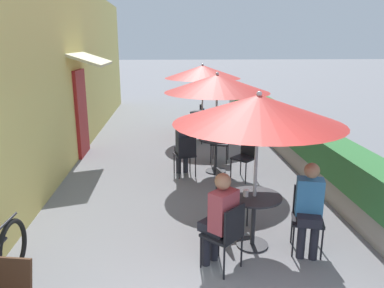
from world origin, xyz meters
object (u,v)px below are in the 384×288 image
object	(u,v)px
cafe_chair_near_right	(227,232)
patio_table_far	(202,119)
seated_patron_near_right	(220,216)
coffee_cup_mid	(211,137)
patio_umbrella_far	(203,72)
patio_table_near	(254,211)
patio_umbrella_mid	(217,83)
cafe_chair_mid_left	(186,153)
coffee_cup_far	(203,110)
coffee_cup_near	(246,193)
cafe_chair_far_right	(200,125)
cafe_chair_mid_back	(217,140)
seated_patron_near_back	(309,205)
cafe_chair_near_left	(228,192)
seated_patron_mid_left	(184,144)
patio_umbrella_near	(258,109)
cafe_chair_mid_right	(246,154)
cafe_chair_far_left	(205,115)
cafe_chair_near_back	(307,213)
patio_table_mid	(216,148)

from	to	relation	value
cafe_chair_near_right	patio_table_far	distance (m)	6.83
seated_patron_near_right	coffee_cup_mid	size ratio (longest dim) A/B	13.89
patio_umbrella_far	patio_table_near	bearing A→B (deg)	-88.81
patio_umbrella_mid	coffee_cup_mid	size ratio (longest dim) A/B	24.29
cafe_chair_mid_left	coffee_cup_far	bearing A→B (deg)	63.50
coffee_cup_near	cafe_chair_far_right	world-z (taller)	cafe_chair_far_right
cafe_chair_mid_back	cafe_chair_mid_left	bearing A→B (deg)	-23.85
cafe_chair_mid_back	patio_umbrella_far	size ratio (longest dim) A/B	0.40
patio_table_near	seated_patron_near_back	bearing A→B (deg)	-18.45
cafe_chair_near_left	cafe_chair_mid_left	xyz separation A→B (m)	(-0.54, 2.17, 0.00)
patio_umbrella_far	seated_patron_mid_left	bearing A→B (deg)	-101.66
patio_umbrella_mid	seated_patron_mid_left	size ratio (longest dim) A/B	1.75
seated_patron_near_back	seated_patron_mid_left	bearing A→B (deg)	-49.18
patio_umbrella_near	cafe_chair_mid_right	world-z (taller)	patio_umbrella_near
patio_umbrella_mid	cafe_chair_far_left	xyz separation A→B (m)	(0.13, 3.88, -1.40)
coffee_cup_mid	coffee_cup_far	bearing A→B (deg)	87.32
cafe_chair_mid_back	cafe_chair_near_right	bearing A→B (deg)	8.90
patio_table_near	seated_patron_near_right	bearing A→B (deg)	-138.45
patio_umbrella_mid	coffee_cup_mid	xyz separation A→B (m)	(-0.12, -0.05, -1.13)
coffee_cup_near	patio_umbrella_near	bearing A→B (deg)	2.16
cafe_chair_near_back	patio_umbrella_near	bearing A→B (deg)	6.15
coffee_cup_mid	patio_table_far	bearing A→B (deg)	87.90
cafe_chair_mid_back	cafe_chair_near_left	bearing A→B (deg)	10.38
patio_table_mid	cafe_chair_mid_back	bearing A→B (deg)	81.54
coffee_cup_mid	patio_umbrella_far	size ratio (longest dim) A/B	0.04
patio_umbrella_far	coffee_cup_near	bearing A→B (deg)	-89.89
cafe_chair_near_right	cafe_chair_mid_left	size ratio (longest dim) A/B	1.00
cafe_chair_mid_left	patio_umbrella_near	bearing A→B (deg)	-89.85
cafe_chair_near_back	patio_table_mid	xyz separation A→B (m)	(-0.83, 3.21, 0.01)
patio_umbrella_mid	cafe_chair_mid_right	world-z (taller)	patio_umbrella_mid
seated_patron_near_right	seated_patron_mid_left	distance (m)	3.43
patio_umbrella_near	cafe_chair_far_right	xyz separation A→B (m)	(-0.27, 5.57, -1.40)
patio_table_far	coffee_cup_far	world-z (taller)	coffee_cup_far
cafe_chair_near_right	coffee_cup_far	bearing A→B (deg)	42.61
seated_patron_near_back	coffee_cup_far	bearing A→B (deg)	-67.77
coffee_cup_mid	cafe_chair_far_left	distance (m)	3.94
coffee_cup_near	cafe_chair_far_right	distance (m)	5.58
patio_table_far	coffee_cup_mid	bearing A→B (deg)	-92.10
seated_patron_near_right	coffee_cup_mid	bearing A→B (deg)	41.00
coffee_cup_near	coffee_cup_mid	bearing A→B (deg)	92.44
patio_table_mid	patio_table_far	distance (m)	3.17
coffee_cup_mid	patio_umbrella_mid	bearing A→B (deg)	20.90
coffee_cup_near	seated_patron_mid_left	world-z (taller)	seated_patron_mid_left
cafe_chair_mid_back	cafe_chair_far_left	distance (m)	3.17
patio_umbrella_near	patio_table_far	world-z (taller)	patio_umbrella_near
cafe_chair_near_right	patio_table_mid	world-z (taller)	cafe_chair_near_right
seated_patron_near_right	cafe_chair_mid_back	distance (m)	4.31
patio_table_near	patio_umbrella_far	xyz separation A→B (m)	(-0.13, 6.27, 1.39)
cafe_chair_near_back	cafe_chair_far_right	size ratio (longest dim) A/B	1.00
cafe_chair_near_back	patio_table_far	bearing A→B (deg)	-66.96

